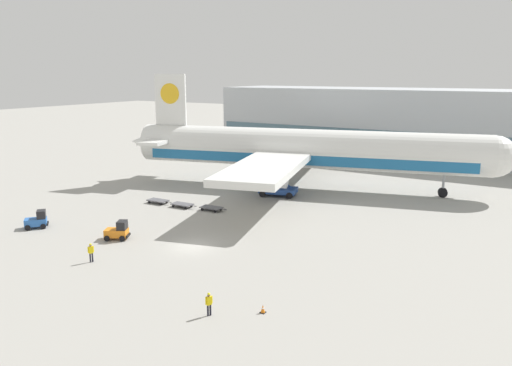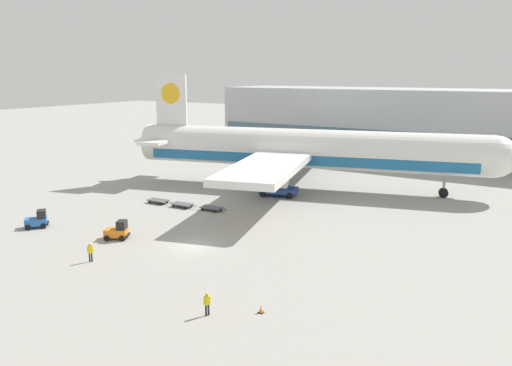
% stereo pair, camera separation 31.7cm
% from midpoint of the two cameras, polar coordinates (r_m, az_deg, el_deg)
% --- Properties ---
extents(ground_plane, '(400.00, 400.00, 0.00)m').
position_cam_midpoint_polar(ground_plane, '(51.11, -7.16, -7.20)').
color(ground_plane, '#9E9B93').
extents(terminal_building, '(90.00, 18.20, 14.00)m').
position_cam_midpoint_polar(terminal_building, '(106.88, 19.87, 6.27)').
color(terminal_building, '#B2B7BC').
rests_on(terminal_building, ground_plane).
extents(airplane_main, '(56.96, 48.47, 17.00)m').
position_cam_midpoint_polar(airplane_main, '(75.25, 5.24, 3.78)').
color(airplane_main, white).
rests_on(airplane_main, ground_plane).
extents(scissor_lift_loader, '(5.79, 4.46, 4.59)m').
position_cam_midpoint_polar(scissor_lift_loader, '(70.96, 2.75, -0.02)').
color(scissor_lift_loader, '#284C99').
rests_on(scissor_lift_loader, ground_plane).
extents(baggage_tug_foreground, '(2.69, 2.77, 2.00)m').
position_cam_midpoint_polar(baggage_tug_foreground, '(61.61, -23.56, -3.89)').
color(baggage_tug_foreground, '#2D66B7').
rests_on(baggage_tug_foreground, ground_plane).
extents(baggage_tug_mid, '(2.81, 2.50, 2.00)m').
position_cam_midpoint_polar(baggage_tug_mid, '(54.61, -15.36, -5.30)').
color(baggage_tug_mid, orange).
rests_on(baggage_tug_mid, ground_plane).
extents(baggage_dolly_lead, '(3.72, 1.59, 0.48)m').
position_cam_midpoint_polar(baggage_dolly_lead, '(68.26, -10.97, -1.96)').
color(baggage_dolly_lead, '#56565B').
rests_on(baggage_dolly_lead, ground_plane).
extents(baggage_dolly_second, '(3.72, 1.59, 0.48)m').
position_cam_midpoint_polar(baggage_dolly_second, '(65.73, -8.26, -2.42)').
color(baggage_dolly_second, '#56565B').
rests_on(baggage_dolly_second, ground_plane).
extents(baggage_dolly_third, '(3.72, 1.59, 0.48)m').
position_cam_midpoint_polar(baggage_dolly_third, '(63.69, -4.96, -2.82)').
color(baggage_dolly_third, '#56565B').
rests_on(baggage_dolly_third, ground_plane).
extents(ground_crew_near, '(0.36, 0.52, 1.76)m').
position_cam_midpoint_polar(ground_crew_near, '(36.92, -5.36, -13.39)').
color(ground_crew_near, black).
rests_on(ground_crew_near, ground_plane).
extents(ground_crew_far, '(0.35, 0.53, 1.81)m').
position_cam_midpoint_polar(ground_crew_far, '(48.83, -18.24, -7.36)').
color(ground_crew_far, black).
rests_on(ground_crew_far, ground_plane).
extents(traffic_cone_near, '(0.40, 0.40, 0.62)m').
position_cam_midpoint_polar(traffic_cone_near, '(37.46, 0.82, -14.19)').
color(traffic_cone_near, black).
rests_on(traffic_cone_near, ground_plane).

